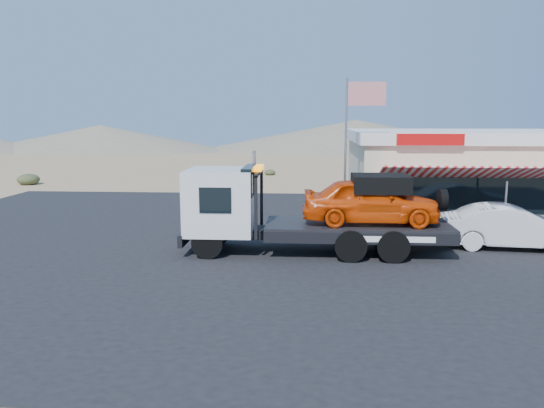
{
  "coord_description": "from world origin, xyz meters",
  "views": [
    {
      "loc": [
        3.18,
        -16.43,
        4.53
      ],
      "look_at": [
        1.98,
        2.0,
        1.5
      ],
      "focal_mm": 35.0,
      "sensor_mm": 36.0,
      "label": 1
    }
  ],
  "objects_px": {
    "tow_truck": "(309,207)",
    "jerky_store": "(462,172)",
    "white_sedan": "(510,227)",
    "flagpole": "(352,137)"
  },
  "relations": [
    {
      "from": "tow_truck",
      "to": "jerky_store",
      "type": "relative_size",
      "value": 0.84
    },
    {
      "from": "tow_truck",
      "to": "white_sedan",
      "type": "relative_size",
      "value": 1.91
    },
    {
      "from": "white_sedan",
      "to": "jerky_store",
      "type": "relative_size",
      "value": 0.44
    },
    {
      "from": "jerky_store",
      "to": "flagpole",
      "type": "bearing_deg",
      "value": -141.21
    },
    {
      "from": "jerky_store",
      "to": "flagpole",
      "type": "relative_size",
      "value": 1.73
    },
    {
      "from": "tow_truck",
      "to": "flagpole",
      "type": "bearing_deg",
      "value": 64.36
    },
    {
      "from": "white_sedan",
      "to": "flagpole",
      "type": "relative_size",
      "value": 0.76
    },
    {
      "from": "flagpole",
      "to": "tow_truck",
      "type": "bearing_deg",
      "value": -115.64
    },
    {
      "from": "tow_truck",
      "to": "jerky_store",
      "type": "bearing_deg",
      "value": 47.64
    },
    {
      "from": "jerky_store",
      "to": "tow_truck",
      "type": "bearing_deg",
      "value": -132.36
    }
  ]
}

